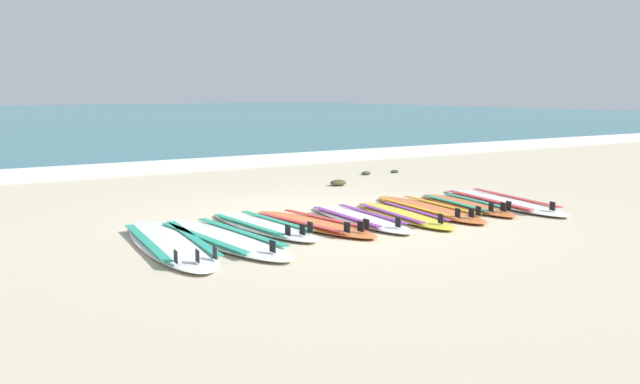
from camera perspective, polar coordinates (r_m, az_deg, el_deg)
ground_plane at (r=8.21m, az=0.74°, el=-2.30°), size 80.00×80.00×0.00m
wave_foam_strip at (r=13.73m, az=-13.42°, el=2.10°), size 80.00×1.35×0.11m
surfboard_0 at (r=6.94m, az=-12.58°, el=-4.23°), size 0.90×2.61×0.18m
surfboard_1 at (r=7.09m, az=-8.32°, el=-3.84°), size 0.83×2.53×0.18m
surfboard_2 at (r=7.66m, az=-4.93°, el=-2.84°), size 0.66×2.09×0.18m
surfboard_3 at (r=7.75m, az=-0.65°, el=-2.68°), size 0.81×2.10×0.18m
surfboard_4 at (r=8.09m, az=3.29°, el=-2.22°), size 0.63×2.08×0.18m
surfboard_5 at (r=8.35m, az=7.00°, el=-1.93°), size 0.73×2.05×0.18m
surfboard_6 at (r=8.83m, az=9.08°, el=-1.40°), size 0.77×2.28×0.18m
surfboard_7 at (r=9.23m, az=12.22°, el=-1.05°), size 0.77×2.01×0.18m
surfboard_8 at (r=9.63m, az=15.06°, el=-0.76°), size 1.02×2.60×0.18m
seaweed_clump_near_shoreline at (r=11.08m, az=1.54°, el=0.79°), size 0.28×0.22×0.10m
seaweed_clump_mid_sand at (r=12.53m, az=3.90°, el=1.61°), size 0.19×0.15×0.06m
seaweed_clump_by_the_boards at (r=12.87m, az=6.33°, el=1.75°), size 0.17×0.13×0.06m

